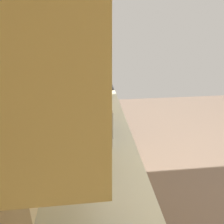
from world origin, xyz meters
The scene contains 7 objects.
ground_plane centered at (0.00, 0.00, 0.00)m, with size 6.18×6.18×0.00m, color brown.
wall_back centered at (0.00, 1.69, 1.36)m, with size 3.98×0.12×2.72m, color beige.
counter_run centered at (-0.40, 1.31, 0.45)m, with size 3.06×0.66×0.90m.
upper_cabinets centered at (-0.40, 1.46, 1.80)m, with size 1.88×0.34×0.64m.
oven_range centered at (1.43, 1.30, 0.46)m, with size 0.61×0.66×1.08m.
microwave centered at (-0.02, 1.33, 1.06)m, with size 0.50×0.34×0.32m.
kettle centered at (0.87, 1.24, 0.98)m, with size 0.22×0.16×0.19m.
Camera 1 is at (-1.68, 1.33, 1.84)m, focal length 34.80 mm.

